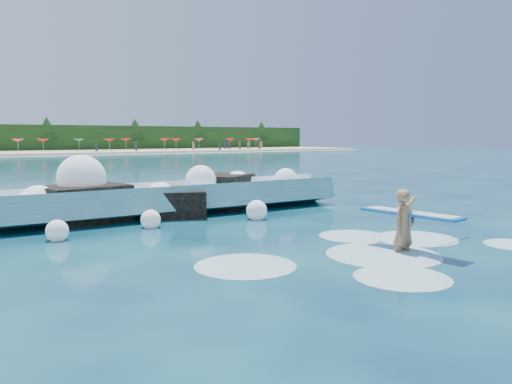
# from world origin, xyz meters

# --- Properties ---
(ground) EXTENTS (200.00, 200.00, 0.00)m
(ground) POSITION_xyz_m (0.00, 0.00, 0.00)
(ground) COLOR #07213F
(ground) RESTS_ON ground
(breaking_wave) EXTENTS (17.41, 2.74, 1.50)m
(breaking_wave) POSITION_xyz_m (-1.11, 6.67, 0.52)
(breaking_wave) COLOR teal
(breaking_wave) RESTS_ON ground
(rock_cluster) EXTENTS (8.63, 3.65, 1.56)m
(rock_cluster) POSITION_xyz_m (0.26, 6.68, 0.50)
(rock_cluster) COLOR black
(rock_cluster) RESTS_ON ground
(surfer_with_board) EXTENTS (1.09, 3.04, 1.91)m
(surfer_with_board) POSITION_xyz_m (3.01, -2.38, 0.70)
(surfer_with_board) COLOR #A6714D
(surfer_with_board) RESTS_ON ground
(wave_spray) EXTENTS (14.69, 4.43, 2.31)m
(wave_spray) POSITION_xyz_m (-1.99, 6.67, 1.03)
(wave_spray) COLOR white
(wave_spray) RESTS_ON ground
(surf_foam) EXTENTS (9.08, 5.64, 0.14)m
(surf_foam) POSITION_xyz_m (2.39, -1.92, 0.00)
(surf_foam) COLOR silver
(surf_foam) RESTS_ON ground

